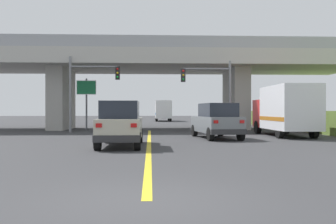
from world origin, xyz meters
TOP-DOWN VIEW (x-y plane):
  - ground at (0.00, 26.53)m, footprint 160.00×160.00m
  - overpass_bridge at (0.00, 26.53)m, footprint 35.94×8.86m
  - lane_divider_stripe at (0.00, 11.94)m, footprint 0.20×23.88m
  - suv_lead at (-1.26, 10.43)m, footprint 1.87×4.71m
  - suv_crossing at (3.87, 15.10)m, footprint 2.44×5.03m
  - box_truck at (8.53, 16.88)m, footprint 2.33×6.76m
  - traffic_signal_nearside at (4.57, 20.84)m, footprint 3.67×0.36m
  - traffic_signal_farside at (-4.59, 21.83)m, footprint 3.74×0.36m
  - highway_sign at (-5.13, 24.60)m, footprint 1.58×0.17m
  - semi_truck_distant at (1.99, 50.89)m, footprint 2.33×7.28m

SIDE VIEW (x-z plane):
  - ground at x=0.00m, z-range 0.00..0.00m
  - lane_divider_stripe at x=0.00m, z-range 0.00..0.01m
  - suv_lead at x=-1.26m, z-range 0.00..2.02m
  - suv_crossing at x=3.87m, z-range 0.00..2.02m
  - semi_truck_distant at x=1.99m, z-range 0.09..3.13m
  - box_truck at x=8.53m, z-range 0.07..3.19m
  - highway_sign at x=-5.13m, z-range 0.97..5.18m
  - traffic_signal_nearside at x=4.57m, z-range 0.78..6.00m
  - traffic_signal_farside at x=-4.59m, z-range 0.77..6.38m
  - overpass_bridge at x=0.00m, z-range 1.68..8.98m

